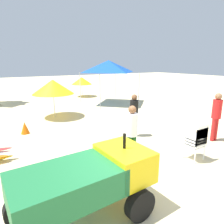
{
  "coord_description": "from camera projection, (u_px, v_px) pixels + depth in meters",
  "views": [
    {
      "loc": [
        -2.55,
        -3.14,
        2.83
      ],
      "look_at": [
        0.8,
        2.26,
        1.26
      ],
      "focal_mm": 32.55,
      "sensor_mm": 36.0,
      "label": 1
    }
  ],
  "objects": [
    {
      "name": "ground",
      "position": [
        135.0,
        191.0,
        4.58
      ],
      "size": [
        80.0,
        80.0,
        0.0
      ],
      "primitive_type": "plane",
      "color": "beige"
    },
    {
      "name": "utility_cart",
      "position": [
        88.0,
        181.0,
        3.6
      ],
      "size": [
        2.6,
        1.38,
        1.5
      ],
      "color": "#1E6B38",
      "rests_on": "ground"
    },
    {
      "name": "stacked_plastic_chairs",
      "position": [
        198.0,
        139.0,
        5.87
      ],
      "size": [
        0.48,
        0.48,
        1.11
      ],
      "color": "white",
      "rests_on": "ground"
    },
    {
      "name": "lifeguard_near_left",
      "position": [
        132.0,
        130.0,
        5.68
      ],
      "size": [
        0.32,
        0.32,
        1.68
      ],
      "color": "#194C19",
      "rests_on": "ground"
    },
    {
      "name": "lifeguard_near_center",
      "position": [
        134.0,
        113.0,
        7.78
      ],
      "size": [
        0.32,
        0.32,
        1.65
      ],
      "color": "#33598C",
      "rests_on": "ground"
    },
    {
      "name": "lifeguard_near_right",
      "position": [
        216.0,
        114.0,
        7.31
      ],
      "size": [
        0.32,
        0.32,
        1.77
      ],
      "color": "red",
      "rests_on": "ground"
    },
    {
      "name": "popup_canopy",
      "position": [
        109.0,
        66.0,
        13.73
      ],
      "size": [
        3.02,
        3.02,
        2.95
      ],
      "color": "#B2B2B7",
      "rests_on": "ground"
    },
    {
      "name": "beach_umbrella_left",
      "position": [
        53.0,
        87.0,
        10.39
      ],
      "size": [
        2.11,
        2.11,
        1.97
      ],
      "color": "beige",
      "rests_on": "ground"
    },
    {
      "name": "beach_umbrella_mid",
      "position": [
        82.0,
        81.0,
        16.88
      ],
      "size": [
        1.69,
        1.69,
        1.62
      ],
      "color": "beige",
      "rests_on": "ground"
    },
    {
      "name": "traffic_cone_near",
      "position": [
        25.0,
        128.0,
        8.21
      ],
      "size": [
        0.34,
        0.34,
        0.49
      ],
      "primitive_type": "cone",
      "color": "orange",
      "rests_on": "ground"
    }
  ]
}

